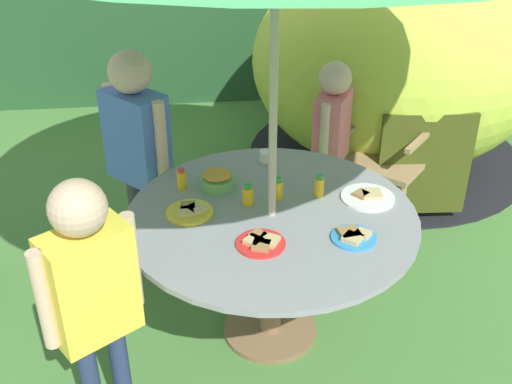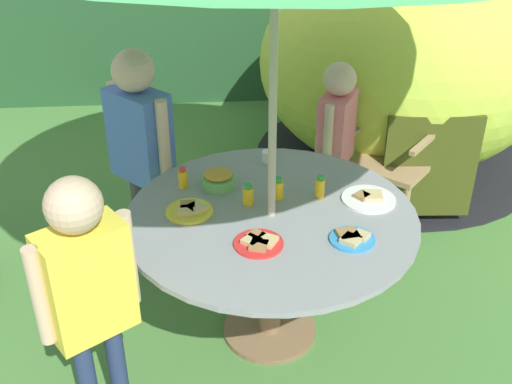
# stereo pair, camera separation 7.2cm
# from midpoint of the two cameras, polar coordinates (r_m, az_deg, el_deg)

# --- Properties ---
(ground_plane) EXTENTS (10.00, 10.00, 0.02)m
(ground_plane) POSITION_cam_midpoint_polar(r_m,az_deg,el_deg) (3.36, 0.63, -12.50)
(ground_plane) COLOR #477A38
(hedge_backdrop) EXTENTS (9.00, 0.70, 1.67)m
(hedge_backdrop) POSITION_cam_midpoint_polar(r_m,az_deg,el_deg) (6.03, -3.12, 16.76)
(hedge_backdrop) COLOR #234C28
(hedge_backdrop) RESTS_ON ground_plane
(garden_table) EXTENTS (1.34, 1.34, 0.72)m
(garden_table) POSITION_cam_midpoint_polar(r_m,az_deg,el_deg) (2.98, 0.70, -4.16)
(garden_table) COLOR brown
(garden_table) RESTS_ON ground_plane
(wooden_chair) EXTENTS (0.63, 0.63, 1.00)m
(wooden_chair) POSITION_cam_midpoint_polar(r_m,az_deg,el_deg) (4.09, 11.96, 4.74)
(wooden_chair) COLOR tan
(wooden_chair) RESTS_ON ground_plane
(dome_tent) EXTENTS (2.23, 2.23, 1.53)m
(dome_tent) POSITION_cam_midpoint_polar(r_m,az_deg,el_deg) (4.78, 11.94, 11.39)
(dome_tent) COLOR #B2C63F
(dome_tent) RESTS_ON ground_plane
(child_in_pink_shirt) EXTENTS (0.27, 0.35, 1.11)m
(child_in_pink_shirt) POSITION_cam_midpoint_polar(r_m,az_deg,el_deg) (3.76, 6.28, 5.72)
(child_in_pink_shirt) COLOR #3F3F47
(child_in_pink_shirt) RESTS_ON ground_plane
(child_in_blue_shirt) EXTENTS (0.37, 0.37, 1.30)m
(child_in_blue_shirt) POSITION_cam_midpoint_polar(r_m,az_deg,el_deg) (3.41, -11.26, 4.85)
(child_in_blue_shirt) COLOR #3F3F47
(child_in_blue_shirt) RESTS_ON ground_plane
(child_in_yellow_shirt) EXTENTS (0.36, 0.33, 1.23)m
(child_in_yellow_shirt) POSITION_cam_midpoint_polar(r_m,az_deg,el_deg) (2.47, -15.43, -8.06)
(child_in_yellow_shirt) COLOR navy
(child_in_yellow_shirt) RESTS_ON ground_plane
(snack_bowl) EXTENTS (0.16, 0.16, 0.09)m
(snack_bowl) POSITION_cam_midpoint_polar(r_m,az_deg,el_deg) (3.10, -4.15, 1.12)
(snack_bowl) COLOR #66B259
(snack_bowl) RESTS_ON garden_table
(plate_center_front) EXTENTS (0.22, 0.22, 0.03)m
(plate_center_front) POSITION_cam_midpoint_polar(r_m,az_deg,el_deg) (2.93, -6.65, -1.72)
(plate_center_front) COLOR yellow
(plate_center_front) RESTS_ON garden_table
(plate_mid_right) EXTENTS (0.20, 0.20, 0.03)m
(plate_mid_right) POSITION_cam_midpoint_polar(r_m,az_deg,el_deg) (2.76, 8.01, -3.98)
(plate_mid_right) COLOR #338CD8
(plate_mid_right) RESTS_ON garden_table
(plate_front_edge) EXTENTS (0.26, 0.26, 0.03)m
(plate_front_edge) POSITION_cam_midpoint_polar(r_m,az_deg,el_deg) (3.06, 9.35, -0.42)
(plate_front_edge) COLOR white
(plate_front_edge) RESTS_ON garden_table
(plate_center_back) EXTENTS (0.21, 0.21, 0.03)m
(plate_center_back) POSITION_cam_midpoint_polar(r_m,az_deg,el_deg) (2.70, -0.32, -4.55)
(plate_center_back) COLOR red
(plate_center_back) RESTS_ON garden_table
(juice_bottle_near_left) EXTENTS (0.05, 0.05, 0.11)m
(juice_bottle_near_left) POSITION_cam_midpoint_polar(r_m,az_deg,el_deg) (3.03, 5.03, 0.53)
(juice_bottle_near_left) COLOR yellow
(juice_bottle_near_left) RESTS_ON garden_table
(juice_bottle_near_right) EXTENTS (0.05, 0.05, 0.11)m
(juice_bottle_near_right) POSITION_cam_midpoint_polar(r_m,az_deg,el_deg) (3.01, 1.23, 0.31)
(juice_bottle_near_right) COLOR yellow
(juice_bottle_near_right) RESTS_ON garden_table
(juice_bottle_far_left) EXTENTS (0.05, 0.05, 0.11)m
(juice_bottle_far_left) POSITION_cam_midpoint_polar(r_m,az_deg,el_deg) (3.11, -7.34, 1.14)
(juice_bottle_far_left) COLOR yellow
(juice_bottle_far_left) RESTS_ON garden_table
(juice_bottle_far_right) EXTENTS (0.05, 0.05, 0.10)m
(juice_bottle_far_right) POSITION_cam_midpoint_polar(r_m,az_deg,el_deg) (2.96, -1.43, -0.27)
(juice_bottle_far_right) COLOR yellow
(juice_bottle_far_right) RESTS_ON garden_table
(cup_near) EXTENTS (0.07, 0.07, 0.06)m
(cup_near) POSITION_cam_midpoint_polar(r_m,az_deg,el_deg) (3.34, 0.29, 3.24)
(cup_near) COLOR white
(cup_near) RESTS_ON garden_table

